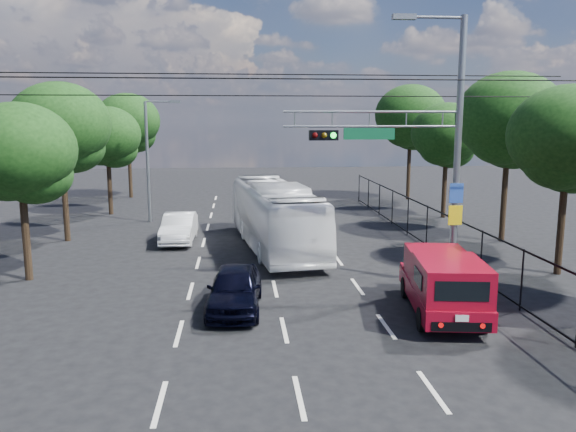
{
  "coord_description": "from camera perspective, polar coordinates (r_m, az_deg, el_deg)",
  "views": [
    {
      "loc": [
        -1.26,
        -11.33,
        5.98
      ],
      "look_at": [
        0.39,
        7.09,
        2.8
      ],
      "focal_mm": 35.0,
      "sensor_mm": 36.0,
      "label": 1
    }
  ],
  "objects": [
    {
      "name": "tree_left_b",
      "position": [
        22.82,
        -25.54,
        5.3
      ],
      "size": [
        4.08,
        4.08,
        6.63
      ],
      "color": "black",
      "rests_on": "ground"
    },
    {
      "name": "tree_left_c",
      "position": [
        29.61,
        -22.06,
        7.92
      ],
      "size": [
        4.8,
        4.8,
        7.8
      ],
      "color": "black",
      "rests_on": "ground"
    },
    {
      "name": "red_pickup",
      "position": [
        18.06,
        15.44,
        -6.48
      ],
      "size": [
        2.6,
        5.43,
        1.95
      ],
      "color": "black",
      "rests_on": "ground"
    },
    {
      "name": "signal_mast",
      "position": [
        20.41,
        13.71,
        7.41
      ],
      "size": [
        6.43,
        0.39,
        9.5
      ],
      "color": "slate",
      "rests_on": "ground"
    },
    {
      "name": "tree_left_d",
      "position": [
        37.27,
        -17.85,
        7.35
      ],
      "size": [
        4.2,
        4.2,
        6.83
      ],
      "color": "black",
      "rests_on": "ground"
    },
    {
      "name": "tree_left_e",
      "position": [
        45.13,
        -15.93,
        8.82
      ],
      "size": [
        4.92,
        4.92,
        7.99
      ],
      "color": "black",
      "rests_on": "ground"
    },
    {
      "name": "tree_right_e",
      "position": [
        43.31,
        12.36,
        9.48
      ],
      "size": [
        5.28,
        5.28,
        8.58
      ],
      "color": "black",
      "rests_on": "ground"
    },
    {
      "name": "navy_hatchback",
      "position": [
        18.02,
        -5.43,
        -7.33
      ],
      "size": [
        1.92,
        4.19,
        1.39
      ],
      "primitive_type": "imported",
      "rotation": [
        0.0,
        0.0,
        -0.07
      ],
      "color": "black",
      "rests_on": "ground"
    },
    {
      "name": "utility_wires",
      "position": [
        20.24,
        -1.58,
        13.31
      ],
      "size": [
        22.0,
        5.04,
        0.74
      ],
      "color": "black",
      "rests_on": "ground"
    },
    {
      "name": "white_bus",
      "position": [
        26.35,
        -1.33,
        0.06
      ],
      "size": [
        4.01,
        11.31,
        3.08
      ],
      "primitive_type": "imported",
      "rotation": [
        0.0,
        0.0,
        0.13
      ],
      "color": "white",
      "rests_on": "ground"
    },
    {
      "name": "tree_right_d",
      "position": [
        35.7,
        15.83,
        7.58
      ],
      "size": [
        4.32,
        4.32,
        7.02
      ],
      "color": "black",
      "rests_on": "ground"
    },
    {
      "name": "ground",
      "position": [
        12.87,
        1.15,
        -17.93
      ],
      "size": [
        120.0,
        120.0,
        0.0
      ],
      "primitive_type": "plane",
      "color": "black",
      "rests_on": "ground"
    },
    {
      "name": "white_van",
      "position": [
        28.28,
        -11.01,
        -1.18
      ],
      "size": [
        1.57,
        4.3,
        1.41
      ],
      "primitive_type": "imported",
      "rotation": [
        0.0,
        0.0,
        -0.02
      ],
      "color": "white",
      "rests_on": "ground"
    },
    {
      "name": "tree_right_c",
      "position": [
        29.42,
        21.54,
        8.61
      ],
      "size": [
        5.1,
        5.1,
        8.29
      ],
      "color": "black",
      "rests_on": "ground"
    },
    {
      "name": "streetlight_left",
      "position": [
        33.77,
        -13.82,
        6.02
      ],
      "size": [
        2.09,
        0.22,
        7.08
      ],
      "color": "slate",
      "rests_on": "ground"
    },
    {
      "name": "tree_right_b",
      "position": [
        23.89,
        26.57,
        6.53
      ],
      "size": [
        4.5,
        4.5,
        7.31
      ],
      "color": "black",
      "rests_on": "ground"
    },
    {
      "name": "lane_markings",
      "position": [
        26.05,
        -2.21,
        -3.51
      ],
      "size": [
        6.12,
        38.0,
        0.01
      ],
      "color": "beige",
      "rests_on": "ground"
    },
    {
      "name": "fence_right",
      "position": [
        25.6,
        15.25,
        -1.73
      ],
      "size": [
        0.06,
        34.03,
        2.0
      ],
      "color": "black",
      "rests_on": "ground"
    }
  ]
}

